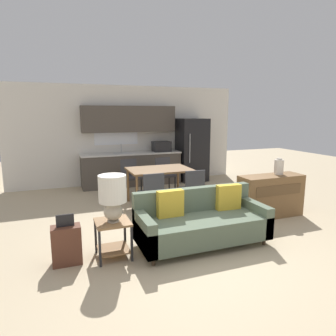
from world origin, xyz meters
TOP-DOWN VIEW (x-y plane):
  - ground_plane at (0.00, 0.00)m, footprint 20.00×20.00m
  - wall_back at (-0.00, 4.63)m, footprint 6.40×0.07m
  - kitchen_counter at (0.02, 4.33)m, footprint 2.71×0.65m
  - refrigerator at (1.80, 4.23)m, footprint 0.81×0.72m
  - dining_table at (0.14, 2.37)m, footprint 1.33×0.91m
  - couch at (0.06, 0.22)m, footprint 1.95×0.80m
  - side_table at (-1.26, 0.24)m, footprint 0.46×0.46m
  - table_lamp at (-1.25, 0.22)m, footprint 0.37×0.37m
  - credenza at (1.87, 0.85)m, footprint 1.25×0.44m
  - vase at (2.06, 0.89)m, footprint 0.17×0.17m
  - dining_chair_near_left at (-0.28, 1.58)m, footprint 0.42×0.42m
  - dining_chair_near_right at (0.57, 1.58)m, footprint 0.44×0.44m
  - dining_chair_far_right at (0.57, 3.18)m, footprint 0.45×0.45m
  - dining_chair_far_left at (-0.29, 3.21)m, footprint 0.47×0.47m
  - suitcase at (-1.87, 0.27)m, footprint 0.37×0.22m

SIDE VIEW (x-z plane):
  - ground_plane at x=0.00m, z-range 0.00..0.00m
  - suitcase at x=-1.87m, z-range -0.07..0.60m
  - couch at x=0.06m, z-range -0.08..0.76m
  - side_table at x=-1.26m, z-range 0.09..0.61m
  - credenza at x=1.87m, z-range 0.00..0.80m
  - dining_chair_near_left at x=-0.28m, z-range 0.06..0.94m
  - dining_chair_near_right at x=0.57m, z-range 0.06..0.94m
  - dining_chair_far_right at x=0.57m, z-range 0.06..0.94m
  - dining_chair_far_left at x=-0.29m, z-range 0.06..0.94m
  - dining_table at x=0.14m, z-range 0.32..1.09m
  - kitchen_counter at x=0.02m, z-range -0.23..1.92m
  - table_lamp at x=-1.25m, z-range 0.58..1.22m
  - refrigerator at x=1.80m, z-range 0.00..1.80m
  - vase at x=2.06m, z-range 0.79..1.10m
  - wall_back at x=0.00m, z-range 0.00..2.70m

